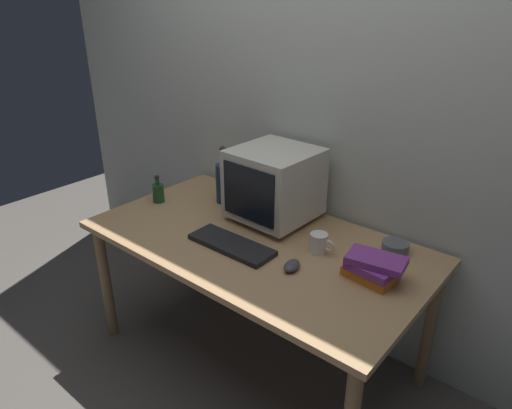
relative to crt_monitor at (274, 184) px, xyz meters
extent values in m
plane|color=#56514C|center=(0.07, -0.22, -0.91)|extent=(6.00, 6.00, 0.00)
cube|color=beige|center=(0.07, 0.28, 0.34)|extent=(4.00, 0.08, 2.50)
cube|color=tan|center=(0.07, -0.22, -0.21)|extent=(1.61, 0.88, 0.03)
cylinder|color=olive|center=(-0.68, -0.60, -0.57)|extent=(0.06, 0.06, 0.69)
cylinder|color=olive|center=(-0.68, 0.16, -0.57)|extent=(0.06, 0.06, 0.69)
cylinder|color=olive|center=(0.81, 0.16, -0.57)|extent=(0.06, 0.06, 0.69)
cube|color=beige|center=(0.00, 0.00, -0.18)|extent=(0.29, 0.25, 0.03)
cube|color=beige|center=(0.00, 0.00, 0.01)|extent=(0.39, 0.39, 0.34)
cube|color=black|center=(-0.01, -0.19, 0.01)|extent=(0.31, 0.02, 0.27)
cube|color=black|center=(0.03, -0.35, -0.18)|extent=(0.42, 0.15, 0.02)
ellipsoid|color=#3F3F47|center=(0.35, -0.33, -0.17)|extent=(0.08, 0.11, 0.04)
cylinder|color=navy|center=(-0.34, -0.01, -0.08)|extent=(0.08, 0.08, 0.22)
cylinder|color=navy|center=(-0.34, -0.01, 0.06)|extent=(0.03, 0.03, 0.08)
sphere|color=#262626|center=(-0.34, -0.01, 0.11)|extent=(0.04, 0.04, 0.04)
cylinder|color=#1E4C23|center=(-0.62, -0.24, -0.14)|extent=(0.06, 0.06, 0.10)
cylinder|color=#1E4C23|center=(-0.62, -0.24, -0.07)|extent=(0.02, 0.02, 0.04)
sphere|color=#262626|center=(-0.62, -0.24, -0.05)|extent=(0.03, 0.03, 0.03)
cube|color=orange|center=(0.63, -0.18, -0.17)|extent=(0.21, 0.14, 0.04)
cube|color=#843893|center=(0.64, -0.17, -0.14)|extent=(0.20, 0.17, 0.03)
cube|color=#843893|center=(0.65, -0.17, -0.10)|extent=(0.25, 0.17, 0.03)
cylinder|color=white|center=(0.36, -0.13, -0.15)|extent=(0.08, 0.08, 0.09)
torus|color=white|center=(0.41, -0.13, -0.14)|extent=(0.06, 0.01, 0.06)
cylinder|color=#595B66|center=(0.62, 0.09, -0.17)|extent=(0.12, 0.12, 0.04)
camera|label=1|loc=(1.30, -1.69, 0.87)|focal=32.55mm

